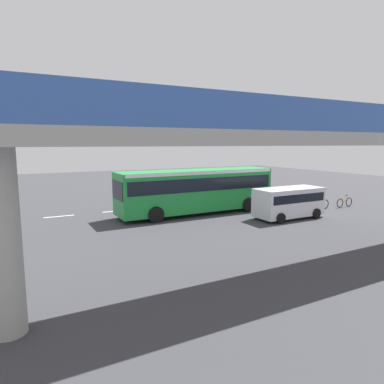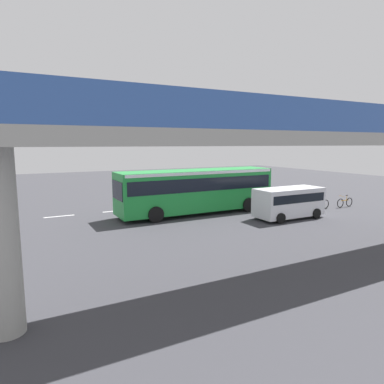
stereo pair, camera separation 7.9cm
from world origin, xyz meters
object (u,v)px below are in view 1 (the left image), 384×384
parked_van (289,201)px  bicycle_green (320,205)px  bicycle_orange (344,202)px  pedestrian (141,197)px  city_bus (197,188)px

parked_van → bicycle_green: (-4.39, -1.11, -0.81)m
bicycle_orange → pedestrian: bearing=-26.9°
city_bus → pedestrian: city_bus is taller
pedestrian → bicycle_orange: bearing=153.1°
bicycle_green → bicycle_orange: (-2.46, 0.22, 0.00)m
parked_van → bicycle_green: size_ratio=2.71×
city_bus → bicycle_orange: 12.16m
parked_van → bicycle_green: bearing=-165.8°
city_bus → bicycle_green: bearing=160.9°
city_bus → parked_van: 6.42m
parked_van → bicycle_orange: parked_van is taller
city_bus → bicycle_orange: city_bus is taller
city_bus → bicycle_green: 9.77m
city_bus → parked_van: bearing=138.0°
pedestrian → city_bus: bearing=125.6°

